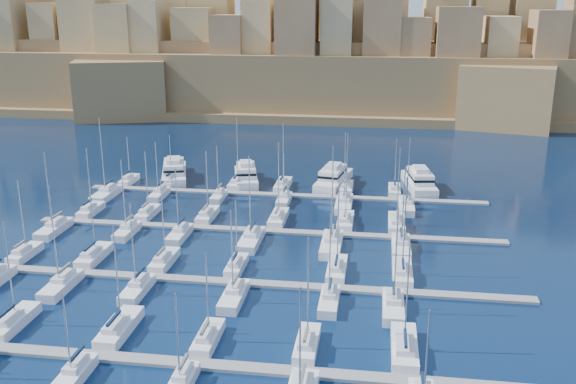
% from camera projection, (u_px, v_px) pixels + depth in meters
% --- Properties ---
extents(ground, '(600.00, 600.00, 0.00)m').
position_uv_depth(ground, '(253.00, 253.00, 104.52)').
color(ground, black).
rests_on(ground, ground).
extents(pontoon_near, '(84.00, 2.00, 0.40)m').
position_uv_depth(pontoon_near, '(195.00, 364.00, 72.23)').
color(pontoon_near, slate).
rests_on(pontoon_near, ground).
extents(pontoon_mid_near, '(84.00, 2.00, 0.40)m').
position_uv_depth(pontoon_mid_near, '(237.00, 282.00, 93.09)').
color(pontoon_mid_near, slate).
rests_on(pontoon_mid_near, ground).
extents(pontoon_mid_far, '(84.00, 2.00, 0.40)m').
position_uv_depth(pontoon_mid_far, '(264.00, 231.00, 113.95)').
color(pontoon_mid_far, slate).
rests_on(pontoon_mid_far, ground).
extents(pontoon_far, '(84.00, 2.00, 0.40)m').
position_uv_depth(pontoon_far, '(283.00, 195.00, 134.80)').
color(pontoon_far, slate).
rests_on(pontoon_far, ground).
extents(sailboat_1, '(2.70, 8.99, 14.17)m').
position_uv_depth(sailboat_1, '(13.00, 322.00, 80.59)').
color(sailboat_1, white).
rests_on(sailboat_1, ground).
extents(sailboat_2, '(2.89, 9.64, 14.50)m').
position_uv_depth(sailboat_2, '(119.00, 328.00, 79.01)').
color(sailboat_2, white).
rests_on(sailboat_2, ground).
extents(sailboat_3, '(2.42, 8.05, 11.81)m').
position_uv_depth(sailboat_3, '(208.00, 338.00, 76.73)').
color(sailboat_3, white).
rests_on(sailboat_3, ground).
extents(sailboat_4, '(2.54, 8.46, 14.28)m').
position_uv_depth(sailboat_4, '(307.00, 344.00, 75.28)').
color(sailboat_4, white).
rests_on(sailboat_4, ground).
extents(sailboat_5, '(3.00, 9.99, 13.62)m').
position_uv_depth(sailboat_5, '(404.00, 348.00, 74.46)').
color(sailboat_5, white).
rests_on(sailboat_5, ground).
extents(sailboat_8, '(2.35, 7.83, 11.03)m').
position_uv_depth(sailboat_8, '(74.00, 375.00, 69.17)').
color(sailboat_8, white).
rests_on(sailboat_8, ground).
extents(sailboat_9, '(2.20, 7.32, 11.58)m').
position_uv_depth(sailboat_9, '(181.00, 383.00, 67.78)').
color(sailboat_9, white).
rests_on(sailboat_9, ground).
extents(sailboat_12, '(2.35, 7.83, 12.96)m').
position_uv_depth(sailboat_12, '(25.00, 253.00, 102.37)').
color(sailboat_12, white).
rests_on(sailboat_12, ground).
extents(sailboat_13, '(2.75, 9.15, 13.40)m').
position_uv_depth(sailboat_13, '(94.00, 255.00, 101.43)').
color(sailboat_13, white).
rests_on(sailboat_13, ground).
extents(sailboat_14, '(2.55, 8.51, 13.95)m').
position_uv_depth(sailboat_14, '(164.00, 260.00, 99.54)').
color(sailboat_14, white).
rests_on(sailboat_14, ground).
extents(sailboat_15, '(2.33, 7.77, 11.22)m').
position_uv_depth(sailboat_15, '(236.00, 266.00, 97.64)').
color(sailboat_15, white).
rests_on(sailboat_15, ground).
extents(sailboat_16, '(2.76, 9.22, 14.03)m').
position_uv_depth(sailboat_16, '(337.00, 269.00, 96.22)').
color(sailboat_16, white).
rests_on(sailboat_16, ground).
extents(sailboat_17, '(2.88, 9.59, 15.62)m').
position_uv_depth(sailboat_17, '(402.00, 272.00, 95.08)').
color(sailboat_17, white).
rests_on(sailboat_17, ground).
extents(sailboat_19, '(2.76, 9.20, 15.86)m').
position_uv_depth(sailboat_19, '(61.00, 285.00, 91.03)').
color(sailboat_19, white).
rests_on(sailboat_19, ground).
extents(sailboat_20, '(2.57, 8.55, 13.79)m').
position_uv_depth(sailboat_20, '(137.00, 289.00, 89.82)').
color(sailboat_20, white).
rests_on(sailboat_20, ground).
extents(sailboat_21, '(2.75, 9.16, 13.60)m').
position_uv_depth(sailboat_21, '(234.00, 296.00, 87.65)').
color(sailboat_21, white).
rests_on(sailboat_21, ground).
extents(sailboat_22, '(2.50, 8.34, 13.58)m').
position_uv_depth(sailboat_22, '(329.00, 301.00, 86.26)').
color(sailboat_22, white).
rests_on(sailboat_22, ground).
extents(sailboat_23, '(2.79, 9.30, 14.49)m').
position_uv_depth(sailboat_23, '(393.00, 306.00, 84.65)').
color(sailboat_23, white).
rests_on(sailboat_23, ground).
extents(sailboat_24, '(2.46, 8.20, 13.09)m').
position_uv_depth(sailboat_24, '(91.00, 210.00, 123.26)').
color(sailboat_24, white).
rests_on(sailboat_24, ground).
extents(sailboat_25, '(2.46, 8.20, 12.88)m').
position_uv_depth(sailboat_25, '(148.00, 213.00, 121.70)').
color(sailboat_25, white).
rests_on(sailboat_25, ground).
extents(sailboat_26, '(2.62, 8.75, 13.27)m').
position_uv_depth(sailboat_26, '(207.00, 215.00, 120.38)').
color(sailboat_26, white).
rests_on(sailboat_26, ground).
extents(sailboat_27, '(2.80, 9.32, 15.29)m').
position_uv_depth(sailboat_27, '(278.00, 218.00, 118.81)').
color(sailboat_27, white).
rests_on(sailboat_27, ground).
extents(sailboat_28, '(2.79, 9.32, 14.01)m').
position_uv_depth(sailboat_28, '(345.00, 221.00, 117.12)').
color(sailboat_28, white).
rests_on(sailboat_28, ground).
extents(sailboat_29, '(2.95, 9.83, 14.95)m').
position_uv_depth(sailboat_29, '(397.00, 223.00, 116.10)').
color(sailboat_29, white).
rests_on(sailboat_29, ground).
extents(sailboat_30, '(2.87, 9.58, 15.00)m').
position_uv_depth(sailboat_30, '(54.00, 228.00, 113.41)').
color(sailboat_30, white).
rests_on(sailboat_30, ground).
extents(sailboat_31, '(2.46, 8.19, 14.00)m').
position_uv_depth(sailboat_31, '(127.00, 231.00, 112.25)').
color(sailboat_31, white).
rests_on(sailboat_31, ground).
extents(sailboat_32, '(2.59, 8.65, 13.09)m').
position_uv_depth(sailboat_32, '(180.00, 234.00, 110.74)').
color(sailboat_32, white).
rests_on(sailboat_32, ground).
extents(sailboat_33, '(3.10, 10.34, 15.69)m').
position_uv_depth(sailboat_33, '(251.00, 239.00, 108.20)').
color(sailboat_33, white).
rests_on(sailboat_33, ground).
extents(sailboat_34, '(3.29, 10.96, 17.78)m').
position_uv_depth(sailboat_34, '(332.00, 244.00, 106.05)').
color(sailboat_34, white).
rests_on(sailboat_34, ground).
extents(sailboat_35, '(2.97, 9.91, 14.73)m').
position_uv_depth(sailboat_35, '(401.00, 247.00, 105.01)').
color(sailboat_35, white).
rests_on(sailboat_35, ground).
extents(sailboat_36, '(2.26, 7.54, 10.79)m').
position_uv_depth(sailboat_36, '(129.00, 180.00, 143.93)').
color(sailboat_36, white).
rests_on(sailboat_36, ground).
extents(sailboat_37, '(2.45, 8.16, 11.57)m').
position_uv_depth(sailboat_37, '(171.00, 181.00, 142.90)').
color(sailboat_37, white).
rests_on(sailboat_37, ground).
extents(sailboat_38, '(2.79, 9.30, 15.56)m').
position_uv_depth(sailboat_38, '(237.00, 183.00, 141.37)').
color(sailboat_38, white).
rests_on(sailboat_38, ground).
extents(sailboat_39, '(2.87, 9.56, 14.59)m').
position_uv_depth(sailboat_39, '(283.00, 185.00, 140.12)').
color(sailboat_39, white).
rests_on(sailboat_39, ground).
extents(sailboat_40, '(2.66, 8.88, 12.92)m').
position_uv_depth(sailboat_40, '(346.00, 188.00, 137.91)').
color(sailboat_40, white).
rests_on(sailboat_40, ground).
extents(sailboat_41, '(2.47, 8.24, 12.21)m').
position_uv_depth(sailboat_41, '(394.00, 190.00, 136.23)').
color(sailboat_41, white).
rests_on(sailboat_41, ground).
extents(sailboat_42, '(3.18, 10.60, 17.16)m').
position_uv_depth(sailboat_42, '(107.00, 193.00, 133.71)').
color(sailboat_42, white).
rests_on(sailboat_42, ground).
extents(sailboat_43, '(2.42, 8.07, 12.21)m').
position_uv_depth(sailboat_43, '(159.00, 194.00, 133.42)').
color(sailboat_43, white).
rests_on(sailboat_43, ground).
extents(sailboat_44, '(2.18, 7.28, 11.69)m').
position_uv_depth(sailboat_44, '(219.00, 196.00, 132.06)').
color(sailboat_44, white).
rests_on(sailboat_44, ground).
extents(sailboat_45, '(2.39, 7.97, 10.70)m').
position_uv_depth(sailboat_45, '(284.00, 200.00, 129.89)').
color(sailboat_45, white).
rests_on(sailboat_45, ground).
extents(sailboat_46, '(3.15, 10.50, 15.61)m').
position_uv_depth(sailboat_46, '(344.00, 204.00, 127.03)').
color(sailboat_46, white).
rests_on(sailboat_46, ground).
extents(sailboat_47, '(2.92, 9.74, 14.88)m').
position_uv_depth(sailboat_47, '(406.00, 206.00, 125.73)').
color(sailboat_47, white).
rests_on(sailboat_47, ground).
extents(motor_yacht_a, '(10.13, 18.23, 5.25)m').
position_uv_depth(motor_yacht_a, '(174.00, 171.00, 147.39)').
color(motor_yacht_a, white).
rests_on(motor_yacht_a, ground).
extents(motor_yacht_b, '(8.43, 16.34, 5.25)m').
position_uv_depth(motor_yacht_b, '(246.00, 175.00, 144.24)').
color(motor_yacht_b, white).
rests_on(motor_yacht_b, ground).
extents(motor_yacht_c, '(7.89, 17.46, 5.25)m').
position_uv_depth(motor_yacht_c, '(333.00, 178.00, 142.10)').
color(motor_yacht_c, white).
rests_on(motor_yacht_c, ground).
extents(motor_yacht_d, '(7.39, 17.35, 5.25)m').
position_uv_depth(motor_yacht_d, '(419.00, 181.00, 139.53)').
color(motor_yacht_d, white).
rests_on(motor_yacht_d, ground).
extents(fortified_city, '(460.00, 108.95, 59.52)m').
position_uv_depth(fortified_city, '(330.00, 67.00, 247.49)').
color(fortified_city, brown).
rests_on(fortified_city, ground).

